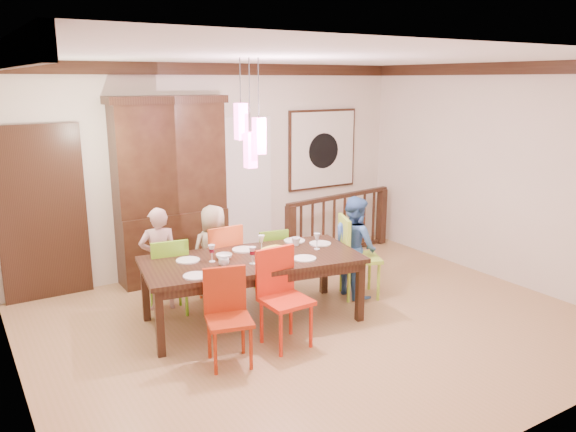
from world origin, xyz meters
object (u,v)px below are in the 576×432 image
balustrade (339,223)px  chair_far_left (168,270)px  person_far_left (159,259)px  person_far_mid (214,252)px  china_hutch (171,190)px  dining_table (252,264)px  person_end_right (355,246)px  chair_end_right (360,251)px

balustrade → chair_far_left: bearing=-173.4°
person_far_left → person_far_mid: person_far_left is taller
chair_far_left → balustrade: 3.17m
chair_far_left → person_far_left: bearing=-72.2°
balustrade → china_hutch: bearing=164.6°
dining_table → person_end_right: 1.48m
chair_far_left → china_hutch: bearing=-105.4°
dining_table → china_hutch: (-0.24, 1.83, 0.56)m
chair_far_left → chair_end_right: 2.37m
dining_table → chair_end_right: bearing=7.5°
balustrade → person_end_right: size_ratio=1.65×
dining_table → person_end_right: size_ratio=1.99×
china_hutch → chair_far_left: bearing=-113.6°
chair_far_left → person_end_right: (2.22, -0.68, 0.11)m
dining_table → person_far_mid: person_far_mid is taller
dining_table → chair_end_right: size_ratio=2.46×
person_end_right → chair_far_left: bearing=78.2°
china_hutch → person_far_mid: 1.17m
chair_end_right → china_hutch: 2.65m
dining_table → person_far_left: bearing=140.4°
chair_far_left → dining_table: bearing=144.6°
chair_end_right → china_hutch: (-1.75, 1.89, 0.65)m
person_far_left → person_end_right: bearing=172.0°
chair_end_right → person_far_left: bearing=90.5°
china_hutch → person_end_right: bearing=-46.3°
chair_far_left → person_far_mid: size_ratio=0.78×
chair_end_right → person_end_right: (-0.02, 0.08, 0.05)m
person_far_mid → balustrade: bearing=-161.7°
person_end_right → chair_end_right: bearing=-158.2°
dining_table → person_far_mid: 0.89m
balustrade → person_end_right: (-0.85, -1.46, 0.14)m
balustrade → person_far_left: person_far_left is taller
person_end_right → person_far_mid: bearing=66.3°
china_hutch → person_end_right: 2.57m
dining_table → chair_far_left: 1.03m
chair_end_right → person_far_mid: bearing=82.2°
dining_table → balustrade: balustrade is taller
dining_table → person_far_mid: bearing=103.8°
person_far_left → dining_table: bearing=143.9°
dining_table → person_end_right: bearing=10.5°
balustrade → person_end_right: bearing=-128.1°
person_far_left → person_end_right: (2.25, -0.86, 0.02)m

